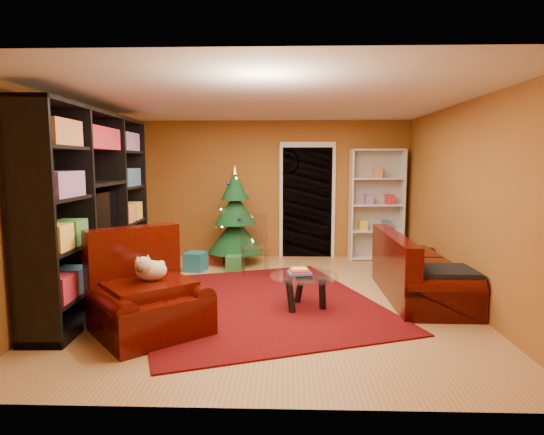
{
  "coord_description": "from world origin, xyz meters",
  "views": [
    {
      "loc": [
        0.2,
        -5.93,
        1.83
      ],
      "look_at": [
        0.0,
        0.4,
        1.05
      ],
      "focal_mm": 30.0,
      "sensor_mm": 36.0,
      "label": 1
    }
  ],
  "objects_px": {
    "rug": "(258,302)",
    "dog": "(151,271)",
    "gift_box_green": "(234,263)",
    "acrylic_chair": "(255,248)",
    "armchair": "(149,292)",
    "coffee_table": "(304,292)",
    "white_bookshelf": "(377,205)",
    "media_unit": "(95,209)",
    "gift_box_teal": "(196,261)",
    "sofa": "(421,265)",
    "gift_box_red": "(217,257)",
    "christmas_tree": "(235,216)"
  },
  "relations": [
    {
      "from": "rug",
      "to": "dog",
      "type": "bearing_deg",
      "value": -137.34
    },
    {
      "from": "gift_box_green",
      "to": "acrylic_chair",
      "type": "distance_m",
      "value": 0.53
    },
    {
      "from": "armchair",
      "to": "coffee_table",
      "type": "xyz_separation_m",
      "value": [
        1.68,
        0.85,
        -0.23
      ]
    },
    {
      "from": "white_bookshelf",
      "to": "media_unit",
      "type": "bearing_deg",
      "value": -149.3
    },
    {
      "from": "gift_box_teal",
      "to": "sofa",
      "type": "bearing_deg",
      "value": -22.93
    },
    {
      "from": "gift_box_teal",
      "to": "acrylic_chair",
      "type": "relative_size",
      "value": 0.35
    },
    {
      "from": "gift_box_green",
      "to": "sofa",
      "type": "height_order",
      "value": "sofa"
    },
    {
      "from": "rug",
      "to": "media_unit",
      "type": "distance_m",
      "value": 2.44
    },
    {
      "from": "gift_box_teal",
      "to": "gift_box_red",
      "type": "xyz_separation_m",
      "value": [
        0.29,
        0.56,
        -0.03
      ]
    },
    {
      "from": "rug",
      "to": "coffee_table",
      "type": "height_order",
      "value": "coffee_table"
    },
    {
      "from": "gift_box_teal",
      "to": "dog",
      "type": "bearing_deg",
      "value": -88.32
    },
    {
      "from": "christmas_tree",
      "to": "gift_box_red",
      "type": "relative_size",
      "value": 7.23
    },
    {
      "from": "armchair",
      "to": "coffee_table",
      "type": "distance_m",
      "value": 1.9
    },
    {
      "from": "media_unit",
      "to": "dog",
      "type": "relative_size",
      "value": 8.01
    },
    {
      "from": "rug",
      "to": "gift_box_teal",
      "type": "bearing_deg",
      "value": 123.8
    },
    {
      "from": "christmas_tree",
      "to": "white_bookshelf",
      "type": "distance_m",
      "value": 2.64
    },
    {
      "from": "rug",
      "to": "dog",
      "type": "height_order",
      "value": "dog"
    },
    {
      "from": "rug",
      "to": "coffee_table",
      "type": "relative_size",
      "value": 3.99
    },
    {
      "from": "gift_box_green",
      "to": "dog",
      "type": "height_order",
      "value": "dog"
    },
    {
      "from": "media_unit",
      "to": "gift_box_teal",
      "type": "relative_size",
      "value": 10.16
    },
    {
      "from": "armchair",
      "to": "dog",
      "type": "xyz_separation_m",
      "value": [
        0.01,
        0.07,
        0.22
      ]
    },
    {
      "from": "media_unit",
      "to": "gift_box_teal",
      "type": "distance_m",
      "value": 2.22
    },
    {
      "from": "rug",
      "to": "gift_box_teal",
      "type": "distance_m",
      "value": 2.1
    },
    {
      "from": "rug",
      "to": "armchair",
      "type": "xyz_separation_m",
      "value": [
        -1.09,
        -1.07,
        0.44
      ]
    },
    {
      "from": "christmas_tree",
      "to": "sofa",
      "type": "xyz_separation_m",
      "value": [
        2.73,
        -1.99,
        -0.42
      ]
    },
    {
      "from": "media_unit",
      "to": "sofa",
      "type": "xyz_separation_m",
      "value": [
        4.29,
        0.29,
        -0.79
      ]
    },
    {
      "from": "rug",
      "to": "acrylic_chair",
      "type": "bearing_deg",
      "value": 95.6
    },
    {
      "from": "gift_box_green",
      "to": "gift_box_red",
      "type": "relative_size",
      "value": 1.06
    },
    {
      "from": "gift_box_teal",
      "to": "coffee_table",
      "type": "distance_m",
      "value": 2.63
    },
    {
      "from": "armchair",
      "to": "dog",
      "type": "distance_m",
      "value": 0.23
    },
    {
      "from": "coffee_table",
      "to": "gift_box_red",
      "type": "bearing_deg",
      "value": 120.26
    },
    {
      "from": "christmas_tree",
      "to": "white_bookshelf",
      "type": "relative_size",
      "value": 0.84
    },
    {
      "from": "dog",
      "to": "christmas_tree",
      "type": "bearing_deg",
      "value": 40.67
    },
    {
      "from": "rug",
      "to": "gift_box_teal",
      "type": "relative_size",
      "value": 10.67
    },
    {
      "from": "armchair",
      "to": "sofa",
      "type": "relative_size",
      "value": 0.56
    },
    {
      "from": "acrylic_chair",
      "to": "sofa",
      "type": "bearing_deg",
      "value": -35.59
    },
    {
      "from": "sofa",
      "to": "acrylic_chair",
      "type": "xyz_separation_m",
      "value": [
        -2.33,
        1.18,
        0.0
      ]
    },
    {
      "from": "christmas_tree",
      "to": "coffee_table",
      "type": "height_order",
      "value": "christmas_tree"
    },
    {
      "from": "rug",
      "to": "gift_box_teal",
      "type": "height_order",
      "value": "gift_box_teal"
    },
    {
      "from": "rug",
      "to": "acrylic_chair",
      "type": "distance_m",
      "value": 1.57
    },
    {
      "from": "gift_box_green",
      "to": "gift_box_red",
      "type": "distance_m",
      "value": 0.68
    },
    {
      "from": "sofa",
      "to": "acrylic_chair",
      "type": "height_order",
      "value": "acrylic_chair"
    },
    {
      "from": "coffee_table",
      "to": "acrylic_chair",
      "type": "bearing_deg",
      "value": 113.26
    },
    {
      "from": "dog",
      "to": "acrylic_chair",
      "type": "height_order",
      "value": "acrylic_chair"
    },
    {
      "from": "media_unit",
      "to": "coffee_table",
      "type": "relative_size",
      "value": 3.79
    },
    {
      "from": "christmas_tree",
      "to": "gift_box_green",
      "type": "height_order",
      "value": "christmas_tree"
    },
    {
      "from": "christmas_tree",
      "to": "rug",
      "type": "bearing_deg",
      "value": -76.64
    },
    {
      "from": "armchair",
      "to": "gift_box_red",
      "type": "bearing_deg",
      "value": 46.25
    },
    {
      "from": "armchair",
      "to": "acrylic_chair",
      "type": "bearing_deg",
      "value": 29.71
    },
    {
      "from": "gift_box_red",
      "to": "coffee_table",
      "type": "bearing_deg",
      "value": -59.74
    }
  ]
}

